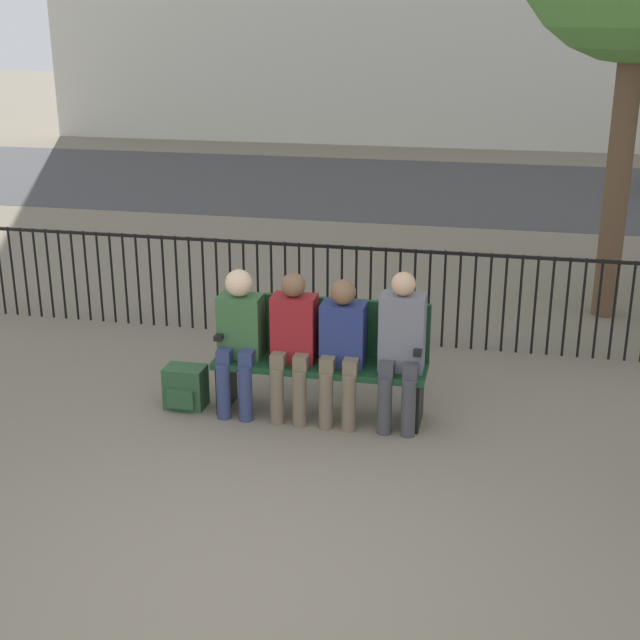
% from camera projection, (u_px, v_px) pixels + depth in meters
% --- Properties ---
extents(ground_plane, '(80.00, 80.00, 0.00)m').
position_uv_depth(ground_plane, '(235.00, 582.00, 5.03)').
color(ground_plane, '#706656').
extents(park_bench, '(1.67, 0.45, 0.92)m').
position_uv_depth(park_bench, '(322.00, 354.00, 7.03)').
color(park_bench, '#14381E').
rests_on(park_bench, ground).
extents(seated_person_0, '(0.34, 0.39, 1.17)m').
position_uv_depth(seated_person_0, '(239.00, 333.00, 6.98)').
color(seated_person_0, navy).
rests_on(seated_person_0, ground).
extents(seated_person_1, '(0.34, 0.39, 1.17)m').
position_uv_depth(seated_person_1, '(293.00, 338.00, 6.90)').
color(seated_person_1, brown).
rests_on(seated_person_1, ground).
extents(seated_person_2, '(0.34, 0.39, 1.14)m').
position_uv_depth(seated_person_2, '(342.00, 344.00, 6.82)').
color(seated_person_2, brown).
rests_on(seated_person_2, ground).
extents(seated_person_3, '(0.34, 0.39, 1.23)m').
position_uv_depth(seated_person_3, '(401.00, 343.00, 6.72)').
color(seated_person_3, '#3D3D42').
rests_on(seated_person_3, ground).
extents(backpack, '(0.32, 0.26, 0.34)m').
position_uv_depth(backpack, '(185.00, 388.00, 7.20)').
color(backpack, '#284C2D').
rests_on(backpack, ground).
extents(fence_railing, '(9.01, 0.03, 0.95)m').
position_uv_depth(fence_railing, '(356.00, 285.00, 8.53)').
color(fence_railing, black).
rests_on(fence_railing, ground).
extents(street_surface, '(24.00, 6.00, 0.01)m').
position_uv_depth(street_surface, '(434.00, 188.00, 16.10)').
color(street_surface, '#3D3D3F').
rests_on(street_surface, ground).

